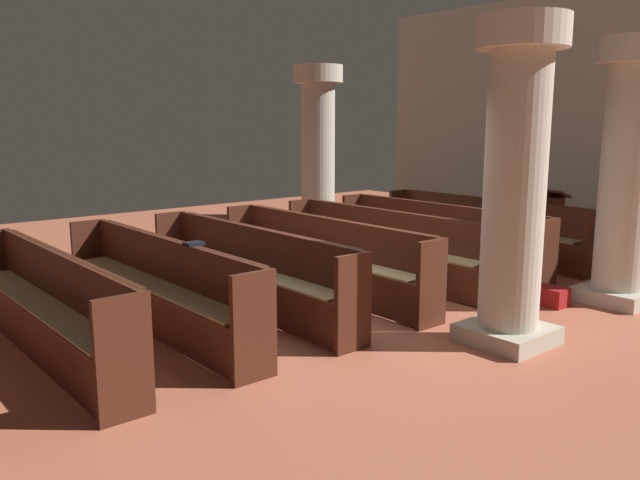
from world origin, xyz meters
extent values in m
plane|color=#AD5B42|center=(0.00, 0.00, 0.00)|extent=(19.20, 19.20, 0.00)
cube|color=silver|center=(0.00, 6.08, 2.25)|extent=(10.00, 0.16, 4.50)
cube|color=#4C2316|center=(-0.77, 3.57, 0.46)|extent=(3.65, 0.38, 0.05)
cube|color=#4C2316|center=(-0.77, 3.73, 0.72)|extent=(3.65, 0.04, 0.48)
cube|color=#411E13|center=(-0.77, 3.78, 0.95)|extent=(3.50, 0.06, 0.02)
cube|color=#442014|center=(-2.63, 3.57, 0.48)|extent=(0.06, 0.44, 0.96)
cube|color=#442014|center=(1.08, 3.57, 0.48)|extent=(0.06, 0.44, 0.96)
cube|color=#482115|center=(-0.77, 3.39, 0.23)|extent=(3.65, 0.03, 0.42)
cube|color=tan|center=(-0.77, 3.55, 0.49)|extent=(3.36, 0.32, 0.03)
cube|color=#4C2316|center=(-0.77, 2.42, 0.46)|extent=(3.65, 0.38, 0.05)
cube|color=#4C2316|center=(-0.77, 2.58, 0.72)|extent=(3.65, 0.04, 0.48)
cube|color=#411E13|center=(-0.77, 2.63, 0.95)|extent=(3.50, 0.06, 0.02)
cube|color=#442014|center=(-2.63, 2.42, 0.48)|extent=(0.06, 0.44, 0.96)
cube|color=#442014|center=(1.08, 2.42, 0.48)|extent=(0.06, 0.44, 0.96)
cube|color=#482115|center=(-0.77, 2.24, 0.23)|extent=(3.65, 0.03, 0.42)
cube|color=tan|center=(-0.77, 2.40, 0.49)|extent=(3.36, 0.32, 0.03)
cube|color=#4C2316|center=(-0.77, 1.27, 0.46)|extent=(3.65, 0.38, 0.05)
cube|color=#4C2316|center=(-0.77, 1.43, 0.72)|extent=(3.65, 0.04, 0.48)
cube|color=#411E13|center=(-0.77, 1.48, 0.95)|extent=(3.50, 0.06, 0.02)
cube|color=#442014|center=(-2.63, 1.27, 0.48)|extent=(0.06, 0.44, 0.96)
cube|color=#442014|center=(1.08, 1.27, 0.48)|extent=(0.06, 0.44, 0.96)
cube|color=#482115|center=(-0.77, 1.09, 0.23)|extent=(3.65, 0.03, 0.42)
cube|color=tan|center=(-0.77, 1.25, 0.49)|extent=(3.36, 0.32, 0.03)
cube|color=#4C2316|center=(-0.77, 0.12, 0.46)|extent=(3.65, 0.38, 0.05)
cube|color=#4C2316|center=(-0.77, 0.29, 0.72)|extent=(3.65, 0.05, 0.48)
cube|color=#411E13|center=(-0.77, 0.33, 0.95)|extent=(3.50, 0.06, 0.02)
cube|color=#442014|center=(-2.63, 0.12, 0.48)|extent=(0.06, 0.44, 0.96)
cube|color=#442014|center=(1.08, 0.12, 0.48)|extent=(0.06, 0.44, 0.96)
cube|color=#482115|center=(-0.77, -0.06, 0.23)|extent=(3.65, 0.03, 0.42)
cube|color=tan|center=(-0.77, 0.10, 0.49)|extent=(3.36, 0.32, 0.03)
cube|color=#4C2316|center=(-0.77, -1.03, 0.46)|extent=(3.65, 0.38, 0.05)
cube|color=#4C2316|center=(-0.77, -0.86, 0.72)|extent=(3.65, 0.04, 0.48)
cube|color=#411E13|center=(-0.77, -0.82, 0.95)|extent=(3.50, 0.06, 0.02)
cube|color=#442014|center=(-2.63, -1.03, 0.48)|extent=(0.06, 0.44, 0.96)
cube|color=#442014|center=(1.08, -1.03, 0.48)|extent=(0.06, 0.44, 0.96)
cube|color=#482115|center=(-0.77, -1.21, 0.23)|extent=(3.65, 0.03, 0.42)
cube|color=tan|center=(-0.77, -1.05, 0.49)|extent=(3.36, 0.32, 0.03)
cube|color=#4C2316|center=(-0.77, -2.18, 0.46)|extent=(3.65, 0.38, 0.05)
cube|color=#4C2316|center=(-0.77, -2.01, 0.72)|extent=(3.65, 0.04, 0.48)
cube|color=#411E13|center=(-0.77, -1.96, 0.95)|extent=(3.50, 0.06, 0.02)
cube|color=#442014|center=(-2.63, -2.18, 0.48)|extent=(0.06, 0.44, 0.96)
cube|color=#442014|center=(1.08, -2.18, 0.48)|extent=(0.06, 0.44, 0.96)
cube|color=#482115|center=(-0.77, -2.35, 0.23)|extent=(3.65, 0.03, 0.42)
cube|color=tan|center=(-0.77, -2.20, 0.49)|extent=(3.36, 0.32, 0.03)
cube|color=#4C2316|center=(-0.77, -3.33, 0.46)|extent=(3.65, 0.38, 0.05)
cube|color=#4C2316|center=(-0.77, -3.16, 0.72)|extent=(3.65, 0.04, 0.48)
cube|color=#411E13|center=(-0.77, -3.11, 0.95)|extent=(3.50, 0.06, 0.02)
cube|color=#442014|center=(1.08, -3.33, 0.48)|extent=(0.06, 0.44, 0.96)
cube|color=#482115|center=(-0.77, -3.50, 0.23)|extent=(3.65, 0.03, 0.42)
cube|color=tan|center=(-0.77, -3.35, 0.49)|extent=(3.36, 0.32, 0.03)
cube|color=#B6AD9A|center=(1.90, 2.66, 0.09)|extent=(0.81, 0.81, 0.18)
cylinder|color=beige|center=(1.90, 2.66, 1.52)|extent=(0.60, 0.60, 2.68)
cylinder|color=beige|center=(1.90, 2.66, 3.01)|extent=(0.87, 0.87, 0.30)
cube|color=#B6AD9A|center=(-3.40, 2.28, 0.09)|extent=(0.81, 0.81, 0.18)
cylinder|color=beige|center=(-3.40, 2.28, 1.52)|extent=(0.60, 0.60, 2.68)
cylinder|color=beige|center=(-3.40, 2.28, 3.01)|extent=(0.87, 0.87, 0.30)
cube|color=#B6AD9A|center=(1.90, 0.33, 0.09)|extent=(0.80, 0.80, 0.18)
cylinder|color=beige|center=(1.90, 0.33, 1.52)|extent=(0.60, 0.60, 2.68)
cylinder|color=beige|center=(1.90, 0.33, 3.01)|extent=(0.86, 0.86, 0.30)
cube|color=#411E13|center=(-0.27, 4.83, 0.03)|extent=(0.45, 0.45, 0.06)
cube|color=#4C2316|center=(-0.27, 4.83, 0.47)|extent=(0.28, 0.28, 0.95)
cube|color=#502518|center=(-0.27, 4.83, 1.01)|extent=(0.48, 0.35, 0.15)
cube|color=black|center=(-0.28, -1.97, 0.98)|extent=(0.14, 0.19, 0.04)
cube|color=maroon|center=(1.45, 1.88, 0.11)|extent=(0.42, 0.27, 0.23)
camera|label=1|loc=(5.44, -5.11, 2.19)|focal=36.11mm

